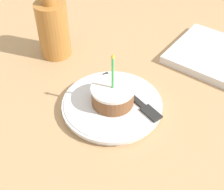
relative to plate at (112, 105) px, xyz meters
The scene contains 6 objects.
ground_plane 0.05m from the plate, 140.29° to the left, with size 2.40×2.40×0.04m.
plate is the anchor object (origin of this frame).
cake_slice 0.03m from the plate, 38.08° to the right, with size 0.09×0.09×0.13m.
fork 0.05m from the plate, 41.52° to the right, with size 0.07×0.18×0.00m.
bottle 0.26m from the plate, 72.34° to the left, with size 0.08×0.08×0.19m.
marble_board 0.32m from the plate, 18.24° to the right, with size 0.20×0.20×0.02m.
Camera 1 is at (-0.35, -0.31, 0.48)m, focal length 50.00 mm.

